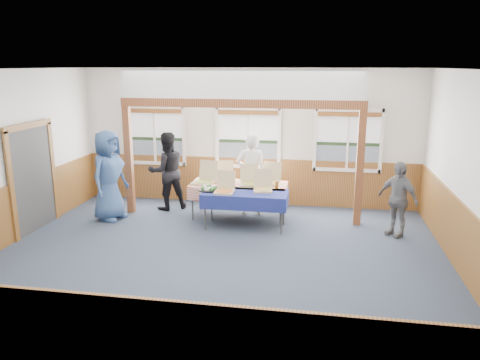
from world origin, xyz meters
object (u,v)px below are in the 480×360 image
table_right (239,186)px  woman_black (167,171)px  man_blue (109,176)px  person_grey (398,199)px  table_left (245,195)px  woman_white (251,174)px

table_right → woman_black: bearing=156.4°
man_blue → person_grey: size_ratio=1.31×
table_left → woman_black: woman_black is taller
table_left → woman_black: (-1.98, 0.99, 0.20)m
person_grey → man_blue: bearing=-135.4°
man_blue → person_grey: (5.94, 0.01, -0.23)m
man_blue → woman_black: bearing=-32.5°
table_left → woman_black: 2.22m
table_left → woman_white: bearing=81.6°
table_left → man_blue: size_ratio=0.94×
table_left → person_grey: person_grey is taller
woman_white → person_grey: 3.12m
table_right → man_blue: size_ratio=1.14×
table_right → person_grey: (3.23, -0.58, 0.03)m
table_left → table_right: 0.69m
table_left → man_blue: man_blue is taller
table_right → woman_white: 0.41m
table_right → man_blue: bearing=179.9°
table_right → person_grey: bearing=-22.5°
woman_black → person_grey: bearing=135.1°
table_left → woman_black: bearing=144.2°
woman_white → man_blue: size_ratio=0.94×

